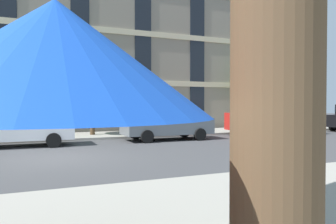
{
  "coord_description": "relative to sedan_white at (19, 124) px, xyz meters",
  "views": [
    {
      "loc": [
        -0.69,
        -10.96,
        1.72
      ],
      "look_at": [
        5.31,
        3.2,
        1.4
      ],
      "focal_mm": 34.31,
      "sensor_mm": 36.0,
      "label": 1
    }
  ],
  "objects": [
    {
      "name": "apartment_building",
      "position": [
        1.21,
        11.29,
        8.65
      ],
      "size": [
        39.89,
        12.08,
        19.2
      ],
      "color": "gray",
      "rests_on": "ground"
    },
    {
      "name": "sedan_gray",
      "position": [
        6.63,
        0.0,
        0.0
      ],
      "size": [
        4.4,
        1.98,
        1.78
      ],
      "color": "slate",
      "rests_on": "ground"
    },
    {
      "name": "ground_plane",
      "position": [
        1.21,
        -3.7,
        -0.95
      ],
      "size": [
        120.0,
        120.0,
        0.0
      ],
      "primitive_type": "plane",
      "color": "#424244"
    },
    {
      "name": "sedan_white",
      "position": [
        0.0,
        0.0,
        0.0
      ],
      "size": [
        4.4,
        1.98,
        1.78
      ],
      "color": "silver",
      "rests_on": "ground"
    },
    {
      "name": "sidewalk_far",
      "position": [
        1.21,
        3.1,
        -0.89
      ],
      "size": [
        56.0,
        3.6,
        0.12
      ],
      "primitive_type": "cube",
      "color": "#9E998E",
      "rests_on": "ground"
    },
    {
      "name": "street_tree_right",
      "position": [
        16.02,
        3.76,
        2.69
      ],
      "size": [
        3.35,
        3.34,
        5.28
      ],
      "color": "#4C3823",
      "rests_on": "ground"
    },
    {
      "name": "street_tree_middle",
      "position": [
        3.44,
        3.06,
        2.14
      ],
      "size": [
        2.71,
        2.93,
        4.41
      ],
      "color": "#4C3823",
      "rests_on": "ground"
    },
    {
      "name": "pickup_red",
      "position": [
        12.94,
        0.0,
        0.08
      ],
      "size": [
        5.1,
        2.12,
        2.2
      ],
      "color": "#B21E19",
      "rests_on": "ground"
    }
  ]
}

